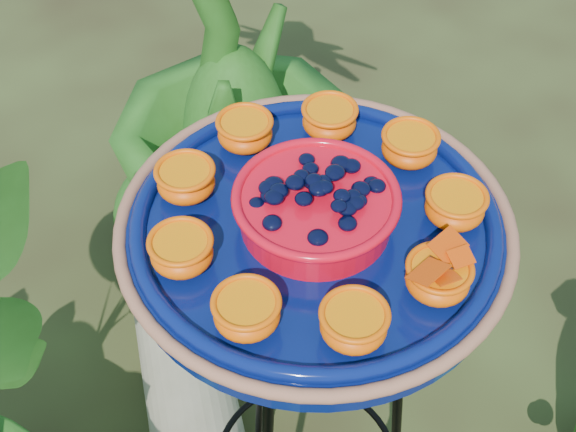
# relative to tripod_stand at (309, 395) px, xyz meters

# --- Properties ---
(tripod_stand) EXTENTS (0.47, 0.47, 0.99)m
(tripod_stand) POSITION_rel_tripod_stand_xyz_m (0.00, 0.00, 0.00)
(tripod_stand) COLOR black
(tripod_stand) RESTS_ON ground
(feeder_dish) EXTENTS (0.65, 0.65, 0.12)m
(feeder_dish) POSITION_rel_tripod_stand_xyz_m (-0.00, -0.00, 0.43)
(feeder_dish) COLOR #061251
(feeder_dish) RESTS_ON tripod_stand
(driftwood_log) EXTENTS (0.59, 0.62, 0.21)m
(driftwood_log) POSITION_rel_tripod_stand_xyz_m (0.05, 0.35, -0.49)
(driftwood_log) COLOR tan
(driftwood_log) RESTS_ON ground
(shrub_back_right) EXTENTS (0.74, 0.74, 1.15)m
(shrub_back_right) POSITION_rel_tripod_stand_xyz_m (0.61, 0.64, -0.02)
(shrub_back_right) COLOR #235316
(shrub_back_right) RESTS_ON ground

